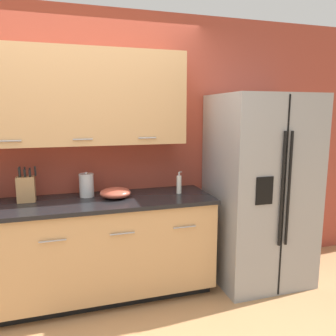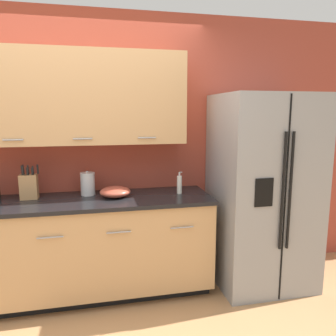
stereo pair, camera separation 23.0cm
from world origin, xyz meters
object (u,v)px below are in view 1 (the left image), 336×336
object	(u,v)px
knife_block	(26,188)
mixing_bowl	(115,193)
refrigerator	(259,189)
soap_dispenser	(179,184)
steel_canister	(87,185)

from	to	relation	value
knife_block	mixing_bowl	xyz separation A→B (m)	(0.74, -0.09, -0.07)
knife_block	mixing_bowl	size ratio (longest dim) A/B	1.11
mixing_bowl	refrigerator	bearing A→B (deg)	-4.28
refrigerator	soap_dispenser	world-z (taller)	refrigerator
soap_dispenser	steel_canister	xyz separation A→B (m)	(-0.84, 0.13, 0.02)
knife_block	steel_canister	bearing A→B (deg)	3.86
refrigerator	steel_canister	distance (m)	1.66
refrigerator	steel_canister	bearing A→B (deg)	172.20
soap_dispenser	mixing_bowl	size ratio (longest dim) A/B	0.75
refrigerator	mixing_bowl	distance (m)	1.40
steel_canister	mixing_bowl	distance (m)	0.28
steel_canister	knife_block	bearing A→B (deg)	-176.14
soap_dispenser	steel_canister	bearing A→B (deg)	171.40
soap_dispenser	steel_canister	world-z (taller)	steel_canister
knife_block	steel_canister	xyz separation A→B (m)	(0.50, 0.03, -0.01)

